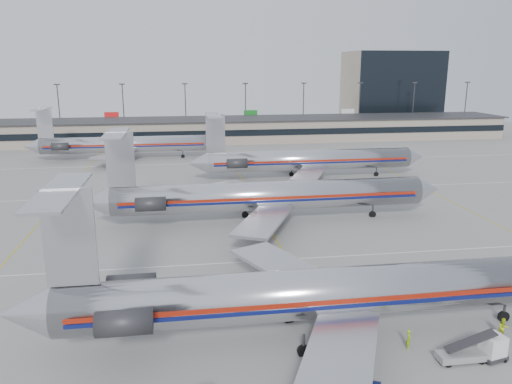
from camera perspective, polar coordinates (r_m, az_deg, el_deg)
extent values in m
plane|color=gray|center=(45.69, 6.33, -12.31)|extent=(260.00, 260.00, 0.00)
cube|color=silver|center=(54.54, 3.61, -7.68)|extent=(160.00, 0.15, 0.02)
cube|color=gray|center=(138.90, -4.14, 7.06)|extent=(160.00, 16.00, 6.00)
cube|color=black|center=(130.87, -3.85, 6.71)|extent=(160.00, 0.20, 1.60)
cube|color=#2D2D30|center=(138.55, -4.17, 8.33)|extent=(162.00, 17.00, 0.30)
cylinder|color=#38383D|center=(155.67, -21.56, 8.55)|extent=(0.30, 0.30, 15.00)
cube|color=#2D2D30|center=(155.23, -21.82, 11.34)|extent=(1.60, 0.40, 0.35)
cylinder|color=#38383D|center=(152.76, -14.89, 8.97)|extent=(0.30, 0.30, 15.00)
cube|color=#2D2D30|center=(152.30, -15.08, 11.82)|extent=(1.60, 0.40, 0.35)
cylinder|color=#38383D|center=(151.93, -8.04, 9.28)|extent=(0.30, 0.30, 15.00)
cube|color=#2D2D30|center=(151.48, -8.15, 12.14)|extent=(1.60, 0.40, 0.35)
cylinder|color=#38383D|center=(153.23, -1.21, 9.46)|extent=(0.30, 0.30, 15.00)
cube|color=#2D2D30|center=(152.78, -1.23, 12.30)|extent=(1.60, 0.40, 0.35)
cylinder|color=#38383D|center=(156.61, 5.42, 9.50)|extent=(0.30, 0.30, 15.00)
cube|color=#2D2D30|center=(156.16, 5.49, 12.28)|extent=(1.60, 0.40, 0.35)
cylinder|color=#38383D|center=(161.92, 11.70, 9.43)|extent=(0.30, 0.30, 15.00)
cube|color=#2D2D30|center=(161.49, 11.84, 12.11)|extent=(1.60, 0.40, 0.35)
cylinder|color=#38383D|center=(169.00, 17.51, 9.26)|extent=(0.30, 0.30, 15.00)
cube|color=#2D2D30|center=(168.59, 17.70, 11.83)|extent=(1.60, 0.40, 0.35)
cylinder|color=#38383D|center=(177.62, 22.80, 9.03)|extent=(0.30, 0.30, 15.00)
cube|color=#2D2D30|center=(177.23, 23.04, 11.47)|extent=(1.60, 0.40, 0.35)
cube|color=tan|center=(182.78, 15.12, 11.33)|extent=(30.00, 20.00, 25.00)
cylinder|color=silver|center=(39.25, 9.13, -11.22)|extent=(41.16, 3.81, 3.81)
cone|color=#B6B6BB|center=(39.17, -24.84, -12.50)|extent=(3.70, 3.81, 3.81)
cube|color=#9A1B0B|center=(37.55, 10.04, -12.23)|extent=(39.10, 0.05, 0.36)
cube|color=#0B1353|center=(37.74, 10.01, -12.79)|extent=(39.10, 0.05, 0.29)
cube|color=#B6B6BB|center=(45.49, 3.80, -8.80)|extent=(9.57, 13.95, 0.33)
cube|color=#B6B6BB|center=(33.18, 9.45, -18.39)|extent=(9.57, 13.95, 0.33)
cube|color=#B6B6BB|center=(36.31, -20.56, -4.93)|extent=(3.50, 0.26, 7.00)
cube|color=#B6B6BB|center=(35.49, -21.51, 0.10)|extent=(2.47, 10.81, 0.19)
cylinder|color=#2D2D30|center=(40.30, -14.00, -10.30)|extent=(3.70, 1.75, 1.75)
cylinder|color=#2D2D30|center=(35.07, -14.84, -14.26)|extent=(3.70, 1.75, 1.75)
cylinder|color=#2D2D30|center=(46.64, 26.50, -12.09)|extent=(0.21, 0.21, 1.70)
cylinder|color=#2D2D30|center=(37.68, 5.47, -17.01)|extent=(0.21, 0.21, 1.70)
cylinder|color=#2D2D30|center=(41.86, 3.78, -13.57)|extent=(0.21, 0.21, 1.70)
cylinder|color=black|center=(46.84, 26.43, -12.63)|extent=(0.93, 0.31, 0.93)
cylinder|color=silver|center=(66.10, 1.66, -0.43)|extent=(41.15, 3.81, 3.81)
cone|color=silver|center=(73.34, 19.00, 0.26)|extent=(3.29, 3.81, 3.81)
cone|color=#B6B6BB|center=(65.97, -17.88, -1.16)|extent=(3.70, 3.81, 3.81)
cube|color=#9A1B0B|center=(64.25, 1.97, -0.73)|extent=(39.09, 0.05, 0.36)
cube|color=#0B1353|center=(64.36, 1.96, -1.08)|extent=(39.09, 0.05, 0.29)
cube|color=#B6B6BB|center=(72.93, -0.95, 0.15)|extent=(9.57, 13.95, 0.33)
cube|color=#B6B6BB|center=(59.23, 0.94, -3.22)|extent=(9.57, 13.95, 0.33)
cube|color=#B6B6BB|center=(64.33, -15.26, 3.59)|extent=(3.50, 0.26, 7.00)
cube|color=#B6B6BB|center=(63.87, -15.73, 6.48)|extent=(2.47, 10.80, 0.19)
cylinder|color=#2D2D30|center=(67.95, -11.70, -0.05)|extent=(3.70, 1.75, 1.75)
cylinder|color=#2D2D30|center=(62.29, -11.95, -1.37)|extent=(3.70, 1.75, 1.75)
cylinder|color=#2D2D30|center=(70.79, 13.20, -2.12)|extent=(0.21, 0.21, 1.70)
cylinder|color=#2D2D30|center=(64.06, -0.68, -3.47)|extent=(0.21, 0.21, 1.70)
cylinder|color=#2D2D30|center=(68.73, -1.26, -2.23)|extent=(0.21, 0.21, 1.70)
cylinder|color=black|center=(70.93, 13.17, -2.50)|extent=(0.93, 0.31, 0.93)
cylinder|color=silver|center=(92.49, 6.24, 3.67)|extent=(37.76, 3.68, 3.68)
cone|color=silver|center=(99.70, 17.71, 3.84)|extent=(3.18, 3.68, 3.68)
cone|color=#B6B6BB|center=(89.47, -6.69, 3.29)|extent=(3.58, 3.68, 3.68)
cube|color=#9A1B0B|center=(90.71, 6.54, 3.54)|extent=(35.87, 0.05, 0.35)
cube|color=#0B1353|center=(90.78, 6.53, 3.30)|extent=(35.87, 0.05, 0.28)
cube|color=#B6B6BB|center=(98.84, 4.07, 3.81)|extent=(9.24, 13.47, 0.32)
cube|color=#B6B6BB|center=(85.59, 6.12, 2.13)|extent=(9.24, 13.47, 0.32)
cube|color=#B6B6BB|center=(88.80, -4.66, 6.67)|extent=(3.38, 0.25, 6.76)
cube|color=#B6B6BB|center=(88.42, -4.89, 8.71)|extent=(2.38, 10.43, 0.18)
cylinder|color=#2D2D30|center=(92.66, -2.58, 3.94)|extent=(3.58, 1.69, 1.69)
cylinder|color=#2D2D30|center=(87.13, -2.17, 3.28)|extent=(3.58, 1.69, 1.69)
cylinder|color=#2D2D30|center=(97.10, 13.59, 2.26)|extent=(0.20, 0.20, 1.64)
cylinder|color=#2D2D30|center=(90.03, 4.74, 1.68)|extent=(0.20, 0.20, 1.64)
cylinder|color=#2D2D30|center=(94.57, 4.08, 2.31)|extent=(0.20, 0.20, 1.64)
cylinder|color=black|center=(97.20, 13.57, 1.98)|extent=(0.89, 0.30, 0.89)
cylinder|color=silver|center=(114.77, -14.64, 5.28)|extent=(36.27, 3.53, 3.53)
cone|color=silver|center=(114.41, -4.76, 5.67)|extent=(3.05, 3.53, 3.53)
cone|color=#B6B6BB|center=(118.48, -24.26, 4.75)|extent=(3.44, 3.53, 3.53)
cube|color=#9A1B0B|center=(113.00, -14.73, 5.21)|extent=(34.46, 0.05, 0.33)
cube|color=#0B1353|center=(113.06, -14.72, 5.02)|extent=(34.46, 0.05, 0.27)
cube|color=#B6B6BB|center=(121.68, -15.21, 5.28)|extent=(8.88, 12.94, 0.31)
cube|color=#B6B6BB|center=(108.58, -15.95, 4.19)|extent=(8.88, 12.94, 0.31)
cube|color=#B6B6BB|center=(117.05, -23.02, 7.26)|extent=(3.25, 0.24, 6.49)
cube|color=#B6B6BB|center=(116.85, -23.30, 8.73)|extent=(2.29, 10.02, 0.17)
cylinder|color=#2D2D30|center=(119.50, -20.93, 5.28)|extent=(3.44, 1.62, 1.62)
cylinder|color=#2D2D30|center=(114.24, -21.48, 4.86)|extent=(3.44, 1.62, 1.62)
cylinder|color=#2D2D30|center=(114.56, -8.37, 4.28)|extent=(0.19, 0.19, 1.57)
cylinder|color=#2D2D30|center=(113.27, -16.12, 3.76)|extent=(0.19, 0.19, 1.57)
cylinder|color=#2D2D30|center=(117.74, -15.85, 4.16)|extent=(0.19, 0.19, 1.57)
cylinder|color=black|center=(114.64, -8.36, 4.06)|extent=(0.86, 0.29, 0.86)
cube|color=#0B143E|center=(34.25, 11.79, -20.31)|extent=(1.42, 1.31, 0.86)
cube|color=black|center=(33.93, 11.84, -19.51)|extent=(1.36, 1.25, 0.08)
cube|color=#2D2D30|center=(41.11, 25.33, -16.56)|extent=(2.00, 1.77, 0.29)
cube|color=silver|center=(40.69, 25.47, -15.51)|extent=(1.69, 1.62, 1.45)
cylinder|color=black|center=(41.93, 25.66, -16.17)|extent=(0.23, 0.12, 0.23)
cylinder|color=black|center=(41.13, 26.59, -16.90)|extent=(0.23, 0.12, 0.23)
cylinder|color=black|center=(41.23, 24.04, -16.52)|extent=(0.23, 0.12, 0.23)
cylinder|color=black|center=(40.42, 24.95, -17.28)|extent=(0.23, 0.12, 0.23)
cube|color=gray|center=(39.87, 22.44, -16.92)|extent=(3.50, 1.28, 0.49)
cube|color=#2D2D30|center=(39.61, 23.35, -15.37)|extent=(3.55, 0.89, 1.25)
cylinder|color=black|center=(40.97, 23.60, -16.47)|extent=(0.49, 0.16, 0.49)
cylinder|color=black|center=(40.22, 24.43, -17.18)|extent=(0.49, 0.16, 0.49)
cylinder|color=black|center=(39.77, 20.37, -17.12)|extent=(0.49, 0.16, 0.49)
cylinder|color=black|center=(38.99, 21.15, -17.88)|extent=(0.49, 0.16, 0.49)
imported|color=#8AC412|center=(39.97, 17.05, -15.80)|extent=(0.57, 0.66, 1.53)
imported|color=#B5D113|center=(43.95, 26.40, -13.77)|extent=(0.90, 0.76, 1.63)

